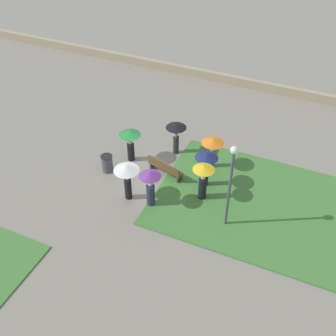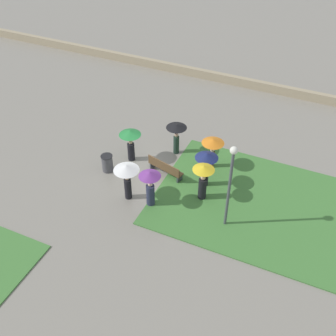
# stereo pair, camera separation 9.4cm
# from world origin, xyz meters

# --- Properties ---
(ground_plane) EXTENTS (90.00, 90.00, 0.00)m
(ground_plane) POSITION_xyz_m (0.00, 0.00, 0.00)
(ground_plane) COLOR gray
(lawn_patch_near) EXTENTS (9.54, 6.87, 0.06)m
(lawn_patch_near) POSITION_xyz_m (-5.44, 0.01, 0.03)
(lawn_patch_near) COLOR #427A38
(lawn_patch_near) RESTS_ON ground_plane
(parapet_wall) EXTENTS (45.00, 0.35, 0.59)m
(parapet_wall) POSITION_xyz_m (0.00, -10.60, 0.29)
(parapet_wall) COLOR tan
(parapet_wall) RESTS_ON ground_plane
(park_bench) EXTENTS (1.96, 0.89, 0.90)m
(park_bench) POSITION_xyz_m (-0.56, -0.13, 0.47)
(park_bench) COLOR brown
(park_bench) RESTS_ON ground_plane
(lamp_post) EXTENTS (0.32, 0.32, 4.21)m
(lamp_post) POSITION_xyz_m (-4.32, 1.78, 2.72)
(lamp_post) COLOR #474C51
(lamp_post) RESTS_ON ground_plane
(trash_bin) EXTENTS (0.59, 0.59, 0.91)m
(trash_bin) POSITION_xyz_m (2.23, 0.70, 0.46)
(trash_bin) COLOR #4C4C51
(trash_bin) RESTS_ON ground_plane
(crowd_person_black) EXTENTS (1.07, 1.07, 1.78)m
(crowd_person_black) POSITION_xyz_m (-0.31, -2.08, 1.31)
(crowd_person_black) COLOR #1E3328
(crowd_person_black) RESTS_ON ground_plane
(crowd_person_white) EXTENTS (1.18, 1.18, 1.92)m
(crowd_person_white) POSITION_xyz_m (0.33, 2.02, 1.47)
(crowd_person_white) COLOR black
(crowd_person_white) RESTS_ON ground_plane
(crowd_person_green) EXTENTS (1.11, 1.11, 1.82)m
(crowd_person_green) POSITION_xyz_m (1.57, -0.59, 1.34)
(crowd_person_green) COLOR black
(crowd_person_green) RESTS_ON ground_plane
(crowd_person_yellow) EXTENTS (1.00, 1.00, 1.92)m
(crowd_person_yellow) POSITION_xyz_m (-2.81, 0.65, 1.25)
(crowd_person_yellow) COLOR black
(crowd_person_yellow) RESTS_ON ground_plane
(crowd_person_orange) EXTENTS (1.12, 1.12, 1.72)m
(crowd_person_orange) POSITION_xyz_m (-2.42, -1.70, 1.35)
(crowd_person_orange) COLOR #47382D
(crowd_person_orange) RESTS_ON ground_plane
(crowd_person_purple) EXTENTS (0.99, 0.99, 1.95)m
(crowd_person_purple) POSITION_xyz_m (-0.83, 2.01, 1.30)
(crowd_person_purple) COLOR #282D47
(crowd_person_purple) RESTS_ON ground_plane
(crowd_person_navy) EXTENTS (1.09, 1.09, 1.94)m
(crowd_person_navy) POSITION_xyz_m (-2.62, -0.26, 1.49)
(crowd_person_navy) COLOR black
(crowd_person_navy) RESTS_ON ground_plane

